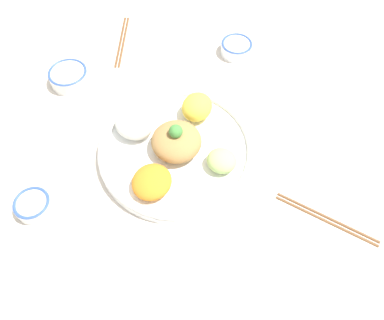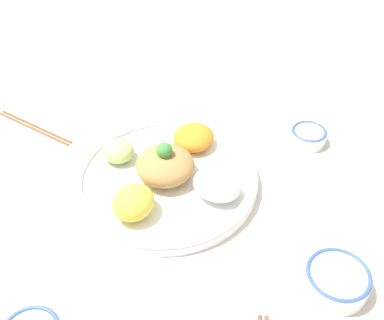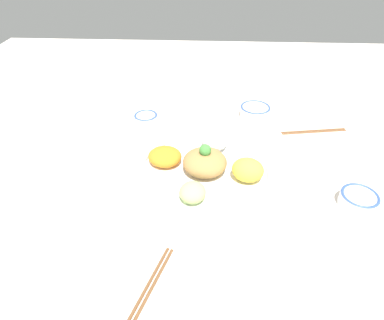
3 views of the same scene
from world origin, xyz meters
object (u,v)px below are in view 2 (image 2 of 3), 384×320
at_px(serving_spoon_main, 313,209).
at_px(chopsticks_pair_near, 34,127).
at_px(salad_platter, 167,175).
at_px(sauce_bowl_red, 337,280).
at_px(sauce_bowl_dark, 309,136).

bearing_deg(serving_spoon_main, chopsticks_pair_near, -26.25).
distance_m(chopsticks_pair_near, serving_spoon_main, 0.68).
height_order(salad_platter, sauce_bowl_red, salad_platter).
distance_m(sauce_bowl_red, serving_spoon_main, 0.18).
xyz_separation_m(chopsticks_pair_near, serving_spoon_main, (-0.67, 0.11, -0.00)).
height_order(chopsticks_pair_near, serving_spoon_main, chopsticks_pair_near).
bearing_deg(chopsticks_pair_near, sauce_bowl_red, 176.76).
bearing_deg(chopsticks_pair_near, salad_platter, -178.06).
xyz_separation_m(salad_platter, sauce_bowl_red, (-0.34, 0.17, -0.00)).
relative_size(sauce_bowl_red, chopsticks_pair_near, 0.46).
bearing_deg(sauce_bowl_red, serving_spoon_main, -76.04).
bearing_deg(sauce_bowl_red, salad_platter, -26.83).
bearing_deg(sauce_bowl_dark, salad_platter, 37.30).
bearing_deg(chopsticks_pair_near, sauce_bowl_dark, -152.52).
xyz_separation_m(sauce_bowl_red, sauce_bowl_dark, (0.06, -0.38, -0.00)).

